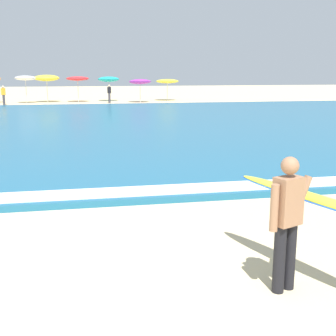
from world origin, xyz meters
name	(u,v)px	position (x,y,z in m)	size (l,w,h in m)	color
sea	(68,125)	(0.00, 18.67, 0.07)	(120.00, 28.00, 0.14)	#1E6084
surf_foam	(54,195)	(0.00, 5.27, 0.15)	(120.00, 0.85, 0.01)	white
surfer_with_board	(302,209)	(3.30, 0.77, 1.04)	(1.41, 2.72, 1.73)	black
beach_umbrella_3	(25,78)	(-3.88, 36.54, 2.14)	(1.77, 1.79, 2.41)	beige
beach_umbrella_4	(47,78)	(-2.18, 37.45, 2.13)	(2.23, 2.24, 2.42)	beige
beach_umbrella_5	(78,79)	(0.53, 37.17, 2.08)	(2.00, 2.01, 2.28)	beige
beach_umbrella_6	(109,79)	(3.32, 37.89, 2.00)	(1.94, 1.95, 2.27)	beige
beach_umbrella_7	(140,82)	(5.93, 35.61, 1.82)	(1.93, 1.96, 2.10)	beige
beach_umbrella_8	(167,81)	(8.79, 37.72, 1.79)	(2.12, 2.13, 2.01)	beige
beachgoer_near_row_left	(109,93)	(3.19, 35.49, 0.84)	(0.32, 0.20, 1.58)	#383842
beachgoer_near_row_mid	(3,95)	(-5.44, 34.38, 0.84)	(0.32, 0.20, 1.58)	#383842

